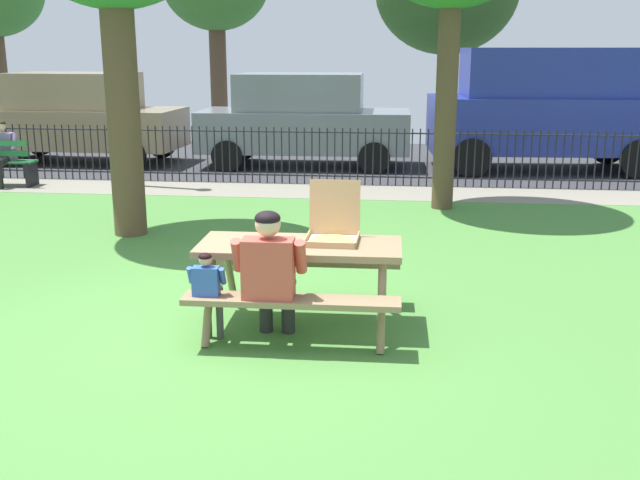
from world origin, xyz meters
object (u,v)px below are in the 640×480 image
at_px(picnic_table_foreground, 300,262).
at_px(parked_car_left, 78,116).
at_px(person_on_park_bench, 0,150).
at_px(child_at_table, 208,288).
at_px(adult_at_table, 270,271).
at_px(lamp_post_walkway, 128,41).
at_px(parked_car_center, 303,119).
at_px(pizza_box_open, 333,230).
at_px(parked_car_right, 547,106).

bearing_deg(picnic_table_foreground, parked_car_left, 123.39).
bearing_deg(person_on_park_bench, child_at_table, -50.74).
height_order(picnic_table_foreground, adult_at_table, adult_at_table).
bearing_deg(adult_at_table, picnic_table_foreground, 70.44).
bearing_deg(adult_at_table, lamp_post_walkway, 117.69).
relative_size(child_at_table, lamp_post_walkway, 0.20).
height_order(adult_at_table, parked_car_center, parked_car_center).
distance_m(child_at_table, parked_car_center, 9.90).
distance_m(adult_at_table, child_at_table, 0.54).
bearing_deg(picnic_table_foreground, parked_car_center, 97.32).
xyz_separation_m(picnic_table_foreground, pizza_box_open, (0.28, 0.15, 0.27)).
xyz_separation_m(person_on_park_bench, parked_car_left, (0.21, 2.94, 0.35)).
xyz_separation_m(pizza_box_open, parked_car_center, (-1.48, 9.18, 0.14)).
bearing_deg(lamp_post_walkway, parked_car_center, 44.35).
relative_size(person_on_park_bench, parked_car_right, 0.25).
bearing_deg(picnic_table_foreground, lamp_post_walkway, 120.59).
relative_size(adult_at_table, child_at_table, 1.44).
xyz_separation_m(adult_at_table, parked_car_right, (3.98, 9.84, 0.65)).
height_order(person_on_park_bench, parked_car_center, parked_car_center).
relative_size(lamp_post_walkway, parked_car_left, 0.94).
bearing_deg(lamp_post_walkway, pizza_box_open, -57.05).
xyz_separation_m(person_on_park_bench, lamp_post_walkway, (2.43, 0.27, 1.91)).
bearing_deg(parked_car_right, picnic_table_foreground, -112.15).
xyz_separation_m(adult_at_table, person_on_park_bench, (-6.18, 6.89, 0.00)).
bearing_deg(pizza_box_open, parked_car_left, 125.02).
xyz_separation_m(child_at_table, parked_car_left, (-5.45, 9.87, 0.50)).
distance_m(child_at_table, lamp_post_walkway, 8.15).
bearing_deg(parked_car_left, picnic_table_foreground, -56.61).
bearing_deg(parked_car_center, parked_car_left, 179.98).
distance_m(pizza_box_open, lamp_post_walkway, 7.93).
height_order(picnic_table_foreground, child_at_table, child_at_table).
distance_m(child_at_table, parked_car_right, 10.88).
height_order(picnic_table_foreground, person_on_park_bench, person_on_park_bench).
height_order(person_on_park_bench, lamp_post_walkway, lamp_post_walkway).
height_order(child_at_table, parked_car_center, parked_car_center).
relative_size(child_at_table, parked_car_right, 0.17).
distance_m(adult_at_table, lamp_post_walkway, 8.31).
xyz_separation_m(picnic_table_foreground, parked_car_left, (-6.15, 9.33, 0.41)).
bearing_deg(child_at_table, pizza_box_open, 35.28).
bearing_deg(child_at_table, parked_car_center, 92.89).
bearing_deg(parked_car_center, child_at_table, -87.11).
distance_m(parked_car_left, parked_car_right, 9.96).
xyz_separation_m(pizza_box_open, parked_car_right, (3.52, 9.18, 0.44)).
height_order(pizza_box_open, parked_car_right, parked_car_right).
bearing_deg(parked_car_center, person_on_park_bench, -150.32).
bearing_deg(parked_car_right, pizza_box_open, -110.98).
xyz_separation_m(pizza_box_open, person_on_park_bench, (-6.64, 6.24, -0.21)).
xyz_separation_m(picnic_table_foreground, person_on_park_bench, (-6.36, 6.39, 0.06)).
height_order(pizza_box_open, child_at_table, pizza_box_open).
distance_m(parked_car_center, parked_car_right, 5.01).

